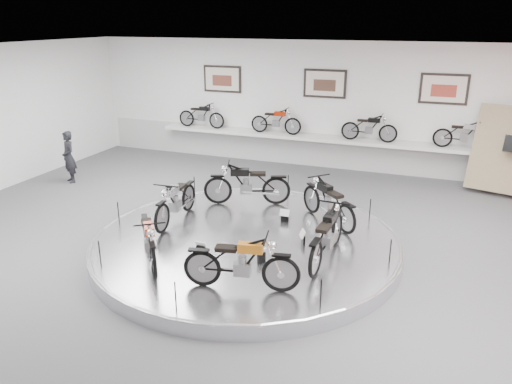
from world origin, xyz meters
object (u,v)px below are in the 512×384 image
at_px(shelf, 320,139).
at_px(bike_a, 328,202).
at_px(bike_b, 247,184).
at_px(visitor, 69,157).
at_px(bike_c, 176,200).
at_px(bike_e, 241,262).
at_px(bike_f, 327,235).
at_px(bike_d, 149,239).
at_px(display_platform, 246,244).

xyz_separation_m(shelf, bike_a, (1.41, -5.01, -0.20)).
bearing_deg(bike_b, visitor, -25.52).
relative_size(bike_c, bike_e, 1.00).
xyz_separation_m(bike_b, bike_f, (2.51, -2.27, -0.01)).
bearing_deg(bike_d, bike_a, 100.72).
xyz_separation_m(bike_e, bike_f, (1.10, 1.54, 0.02)).
bearing_deg(bike_a, bike_f, 144.84).
xyz_separation_m(bike_b, bike_e, (1.41, -3.81, -0.03)).
xyz_separation_m(bike_f, visitor, (-8.41, 2.91, -0.05)).
relative_size(display_platform, bike_d, 3.96).
height_order(display_platform, bike_e, bike_e).
relative_size(bike_a, bike_b, 0.94).
relative_size(bike_d, visitor, 1.05).
xyz_separation_m(display_platform, bike_c, (-1.79, 0.26, 0.65)).
xyz_separation_m(bike_a, bike_f, (0.39, -1.82, 0.02)).
bearing_deg(bike_c, bike_b, 141.88).
bearing_deg(bike_b, bike_e, 90.92).
height_order(bike_a, bike_e, bike_a).
bearing_deg(display_platform, bike_f, -13.44).
distance_m(bike_b, bike_f, 3.39).
bearing_deg(bike_c, bike_e, 44.50).
relative_size(bike_c, visitor, 1.11).
bearing_deg(visitor, bike_d, -6.22).
distance_m(shelf, bike_a, 5.21).
bearing_deg(display_platform, shelf, 90.00).
bearing_deg(shelf, display_platform, -90.00).
distance_m(bike_a, bike_d, 4.07).
distance_m(bike_b, bike_c, 1.92).
distance_m(display_platform, bike_f, 1.97).
relative_size(bike_e, visitor, 1.10).
height_order(bike_d, bike_e, bike_e).
relative_size(bike_b, bike_d, 1.11).
bearing_deg(bike_d, visitor, -165.90).
height_order(display_platform, bike_f, bike_f).
height_order(bike_c, bike_f, bike_f).
xyz_separation_m(bike_c, bike_e, (2.50, -2.23, -0.00)).
height_order(display_platform, shelf, shelf).
relative_size(shelf, bike_e, 6.51).
bearing_deg(display_platform, visitor, 159.47).
bearing_deg(visitor, bike_f, 12.53).
height_order(shelf, bike_d, bike_d).
distance_m(shelf, bike_b, 4.62).
bearing_deg(visitor, bike_a, 23.87).
distance_m(bike_d, bike_e, 1.99).
xyz_separation_m(bike_b, visitor, (-5.90, 0.64, -0.06)).
xyz_separation_m(display_platform, bike_e, (0.70, -1.97, 0.65)).
relative_size(display_platform, bike_e, 3.79).
relative_size(bike_b, bike_f, 1.02).
distance_m(bike_d, bike_f, 3.31).
bearing_deg(shelf, bike_e, -85.19).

